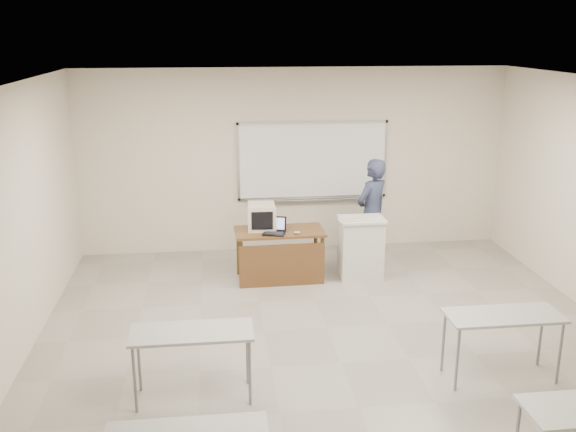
{
  "coord_description": "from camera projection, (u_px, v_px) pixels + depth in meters",
  "views": [
    {
      "loc": [
        -1.35,
        -6.27,
        3.55
      ],
      "look_at": [
        -0.32,
        2.2,
        1.08
      ],
      "focal_mm": 40.0,
      "sensor_mm": 36.0,
      "label": 1
    }
  ],
  "objects": [
    {
      "name": "floor",
      "position": [
        341.0,
        363.0,
        7.12
      ],
      "size": [
        7.0,
        8.0,
        0.01
      ],
      "primitive_type": "cube",
      "color": "gray",
      "rests_on": "ground"
    },
    {
      "name": "whiteboard",
      "position": [
        313.0,
        162.0,
        10.53
      ],
      "size": [
        2.48,
        0.1,
        1.31
      ],
      "color": "white",
      "rests_on": "floor"
    },
    {
      "name": "podium",
      "position": [
        361.0,
        248.0,
        9.48
      ],
      "size": [
        0.66,
        0.48,
        0.92
      ],
      "rotation": [
        0.0,
        0.0,
        -0.01
      ],
      "color": "beige",
      "rests_on": "floor"
    },
    {
      "name": "keyboard",
      "position": [
        354.0,
        220.0,
        9.21
      ],
      "size": [
        0.46,
        0.19,
        0.02
      ],
      "primitive_type": "cube",
      "rotation": [
        0.0,
        0.0,
        0.08
      ],
      "color": "beige",
      "rests_on": "podium"
    },
    {
      "name": "presenter",
      "position": [
        372.0,
        213.0,
        9.89
      ],
      "size": [
        0.74,
        0.7,
        1.69
      ],
      "primitive_type": "imported",
      "rotation": [
        0.0,
        0.0,
        3.79
      ],
      "color": "black",
      "rests_on": "floor"
    },
    {
      "name": "crt_monitor",
      "position": [
        262.0,
        216.0,
        9.38
      ],
      "size": [
        0.41,
        0.45,
        0.38
      ],
      "rotation": [
        0.0,
        0.0,
        -0.04
      ],
      "color": "beige",
      "rests_on": "instructor_desk"
    },
    {
      "name": "instructor_desk",
      "position": [
        280.0,
        247.0,
        9.3
      ],
      "size": [
        1.3,
        0.65,
        0.75
      ],
      "rotation": [
        0.0,
        0.0,
        0.02
      ],
      "color": "brown",
      "rests_on": "floor"
    },
    {
      "name": "laptop",
      "position": [
        273.0,
        230.0,
        9.2
      ],
      "size": [
        0.31,
        0.28,
        0.23
      ],
      "rotation": [
        0.0,
        0.0,
        -0.3
      ],
      "color": "black",
      "rests_on": "instructor_desk"
    },
    {
      "name": "student_desks",
      "position": [
        373.0,
        370.0,
        5.64
      ],
      "size": [
        4.4,
        2.2,
        0.73
      ],
      "color": "gray",
      "rests_on": "floor"
    },
    {
      "name": "mouse",
      "position": [
        297.0,
        233.0,
        9.17
      ],
      "size": [
        0.12,
        0.09,
        0.04
      ],
      "primitive_type": "ellipsoid",
      "rotation": [
        0.0,
        0.0,
        0.26
      ],
      "color": "#929298",
      "rests_on": "instructor_desk"
    }
  ]
}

